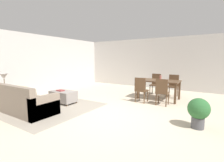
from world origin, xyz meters
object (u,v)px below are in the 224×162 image
object	(u,v)px
ottoman_table	(63,96)
table_lamp	(4,77)
vase_centerpiece	(161,78)
dining_chair_far_right	(173,84)
book_on_ottoman	(60,90)
couch	(25,103)
potted_plant	(199,111)
dining_table	(159,83)
dining_chair_far_left	(156,83)
dining_chair_near_left	(141,88)
dining_chair_near_right	(162,91)
side_table	(5,93)

from	to	relation	value
ottoman_table	table_lamp	world-z (taller)	table_lamp
vase_centerpiece	dining_chair_far_right	bearing A→B (deg)	67.23
ottoman_table	book_on_ottoman	xyz separation A→B (m)	(-0.09, -0.04, 0.21)
ottoman_table	vase_centerpiece	size ratio (longest dim) A/B	4.91
couch	book_on_ottoman	size ratio (longest dim) A/B	7.40
book_on_ottoman	dining_chair_far_right	bearing A→B (deg)	45.44
table_lamp	potted_plant	size ratio (longest dim) A/B	0.75
couch	potted_plant	xyz separation A→B (m)	(4.44, 1.52, 0.12)
dining_table	vase_centerpiece	size ratio (longest dim) A/B	8.16
dining_chair_far_left	vase_centerpiece	distance (m)	0.98
couch	dining_chair_near_left	size ratio (longest dim) A/B	2.09
dining_chair_far_right	potted_plant	bearing A→B (deg)	-68.54
dining_chair_far_left	dining_chair_near_left	bearing A→B (deg)	-90.42
dining_chair_near_right	ottoman_table	bearing A→B (deg)	-152.92
couch	dining_chair_near_right	xyz separation A→B (m)	(3.22, 2.93, 0.23)
dining_chair_far_left	dining_chair_far_right	size ratio (longest dim) A/B	1.00
table_lamp	dining_chair_far_left	world-z (taller)	table_lamp
couch	dining_chair_far_right	world-z (taller)	dining_chair_far_right
couch	table_lamp	xyz separation A→B (m)	(-1.26, 0.05, 0.70)
dining_chair_far_right	couch	bearing A→B (deg)	-125.38
dining_chair_near_left	vase_centerpiece	world-z (taller)	vase_centerpiece
table_lamp	vase_centerpiece	size ratio (longest dim) A/B	2.77
side_table	dining_table	xyz separation A→B (m)	(4.12, 3.69, 0.21)
side_table	book_on_ottoman	world-z (taller)	side_table
dining_chair_near_left	ottoman_table	bearing A→B (deg)	-146.29
dining_chair_near_right	dining_chair_far_left	size ratio (longest dim) A/B	1.00
dining_chair_near_left	dining_chair_far_right	size ratio (longest dim) A/B	1.00
dining_chair_near_right	dining_chair_far_right	bearing A→B (deg)	89.32
vase_centerpiece	book_on_ottoman	world-z (taller)	vase_centerpiece
couch	dining_chair_far_left	world-z (taller)	dining_chair_far_left
couch	ottoman_table	xyz separation A→B (m)	(0.12, 1.34, -0.04)
dining_table	dining_chair_near_left	bearing A→B (deg)	-115.05
side_table	dining_chair_near_left	distance (m)	4.69
table_lamp	couch	bearing A→B (deg)	-2.43
side_table	dining_chair_near_right	bearing A→B (deg)	32.66
ottoman_table	dining_chair_far_right	world-z (taller)	dining_chair_far_right
dining_chair_near_right	dining_table	bearing A→B (deg)	113.91
table_lamp	dining_chair_far_left	distance (m)	5.90
dining_chair_near_right	book_on_ottoman	size ratio (longest dim) A/B	3.54
ottoman_table	dining_chair_far_left	distance (m)	4.02
couch	ottoman_table	world-z (taller)	couch
dining_chair_far_left	potted_plant	size ratio (longest dim) A/B	1.31
dining_chair_far_right	potted_plant	size ratio (longest dim) A/B	1.31
ottoman_table	dining_chair_far_right	xyz separation A→B (m)	(3.12, 3.22, 0.27)
dining_table	book_on_ottoman	xyz separation A→B (m)	(-2.83, -2.45, -0.21)
couch	table_lamp	bearing A→B (deg)	177.57
dining_table	vase_centerpiece	distance (m)	0.20
table_lamp	book_on_ottoman	size ratio (longest dim) A/B	2.02
dining_table	dining_chair_near_left	size ratio (longest dim) A/B	1.68
dining_chair_near_left	book_on_ottoman	distance (m)	2.92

